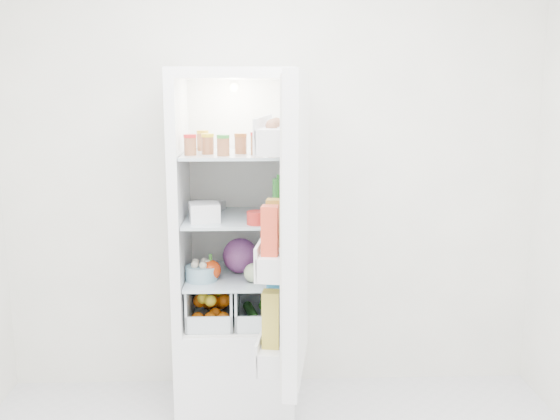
{
  "coord_description": "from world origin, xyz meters",
  "views": [
    {
      "loc": [
        -0.07,
        -1.96,
        1.7
      ],
      "look_at": [
        0.03,
        0.95,
        1.14
      ],
      "focal_mm": 40.0,
      "sensor_mm": 36.0,
      "label": 1
    }
  ],
  "objects_px": {
    "fridge_door": "(290,235)",
    "mushroom_bowl": "(202,273)",
    "red_cabbage": "(240,255)",
    "refrigerator": "(236,286)"
  },
  "relations": [
    {
      "from": "refrigerator",
      "to": "fridge_door",
      "type": "xyz_separation_m",
      "value": [
        0.26,
        -0.64,
        0.43
      ]
    },
    {
      "from": "red_cabbage",
      "to": "mushroom_bowl",
      "type": "xyz_separation_m",
      "value": [
        -0.19,
        -0.13,
        -0.05
      ]
    },
    {
      "from": "red_cabbage",
      "to": "mushroom_bowl",
      "type": "distance_m",
      "value": 0.24
    },
    {
      "from": "refrigerator",
      "to": "fridge_door",
      "type": "bearing_deg",
      "value": -67.92
    },
    {
      "from": "red_cabbage",
      "to": "mushroom_bowl",
      "type": "bearing_deg",
      "value": -145.46
    },
    {
      "from": "red_cabbage",
      "to": "mushroom_bowl",
      "type": "height_order",
      "value": "red_cabbage"
    },
    {
      "from": "refrigerator",
      "to": "mushroom_bowl",
      "type": "xyz_separation_m",
      "value": [
        -0.17,
        -0.16,
        0.12
      ]
    },
    {
      "from": "refrigerator",
      "to": "red_cabbage",
      "type": "xyz_separation_m",
      "value": [
        0.03,
        -0.02,
        0.17
      ]
    },
    {
      "from": "fridge_door",
      "to": "mushroom_bowl",
      "type": "bearing_deg",
      "value": 49.7
    },
    {
      "from": "refrigerator",
      "to": "fridge_door",
      "type": "distance_m",
      "value": 0.81
    }
  ]
}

